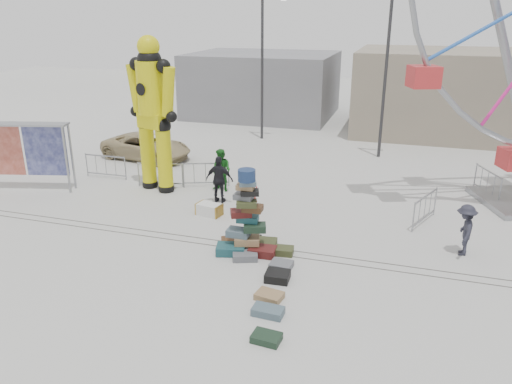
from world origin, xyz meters
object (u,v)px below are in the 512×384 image
(banner_scaffold, at_px, (22,140))
(barricade_dummy_c, at_px, (206,175))
(crash_test_dummy, at_px, (153,109))
(barricade_dummy_a, at_px, (106,167))
(suitcase_tower, at_px, (247,229))
(pedestrian_grey, at_px, (465,230))
(pedestrian_black, at_px, (219,180))
(pedestrian_red, at_px, (251,194))
(lamp_post_left, at_px, (264,62))
(barricade_wheel_back, at_px, (487,183))
(barricade_dummy_b, at_px, (161,175))
(parked_suv, at_px, (146,146))
(steamer_trunk, at_px, (209,209))
(barricade_wheel_front, at_px, (425,209))
(pedestrian_green, at_px, (222,170))
(lamp_post_right, at_px, (388,70))

(banner_scaffold, relative_size, barricade_dummy_c, 2.02)
(crash_test_dummy, xyz_separation_m, barricade_dummy_a, (-2.96, 0.65, -2.91))
(suitcase_tower, xyz_separation_m, pedestrian_grey, (6.54, 1.82, 0.06))
(pedestrian_black, bearing_deg, pedestrian_red, 150.89)
(barricade_dummy_a, bearing_deg, pedestrian_black, -13.01)
(lamp_post_left, distance_m, barricade_wheel_back, 13.95)
(barricade_dummy_b, bearing_deg, pedestrian_grey, -24.91)
(suitcase_tower, distance_m, barricade_wheel_back, 11.07)
(lamp_post_left, xyz_separation_m, barricade_dummy_a, (-4.75, -9.32, -3.93))
(barricade_dummy_a, xyz_separation_m, parked_suv, (0.21, 3.40, 0.10))
(steamer_trunk, bearing_deg, barricade_wheel_front, 22.87)
(lamp_post_left, height_order, pedestrian_green, lamp_post_left)
(pedestrian_black, bearing_deg, barricade_dummy_c, -53.85)
(barricade_dummy_a, distance_m, parked_suv, 3.40)
(pedestrian_red, bearing_deg, suitcase_tower, -70.61)
(lamp_post_right, xyz_separation_m, pedestrian_green, (-6.10, -7.35, -3.58))
(lamp_post_left, height_order, pedestrian_black, lamp_post_left)
(banner_scaffold, xyz_separation_m, barricade_dummy_a, (2.28, 2.35, -1.63))
(pedestrian_black, height_order, pedestrian_grey, pedestrian_black)
(steamer_trunk, xyz_separation_m, barricade_dummy_b, (-3.18, 2.32, 0.33))
(barricade_dummy_a, relative_size, barricade_dummy_b, 1.00)
(lamp_post_right, relative_size, barricade_dummy_b, 4.00)
(barricade_dummy_c, xyz_separation_m, pedestrian_red, (2.80, -2.35, 0.24))
(steamer_trunk, xyz_separation_m, barricade_wheel_front, (7.70, 1.56, 0.33))
(lamp_post_right, height_order, crash_test_dummy, lamp_post_right)
(pedestrian_black, bearing_deg, pedestrian_grey, 164.93)
(lamp_post_left, height_order, barricade_dummy_b, lamp_post_left)
(barricade_dummy_b, bearing_deg, crash_test_dummy, -103.77)
(banner_scaffold, height_order, barricade_wheel_front, banner_scaffold)
(lamp_post_right, distance_m, parked_suv, 12.78)
(lamp_post_right, distance_m, lamp_post_left, 7.28)
(pedestrian_green, bearing_deg, barricade_wheel_back, 28.19)
(parked_suv, bearing_deg, steamer_trunk, -127.80)
(barricade_dummy_a, bearing_deg, pedestrian_red, -16.09)
(lamp_post_right, bearing_deg, barricade_wheel_front, -76.00)
(barricade_dummy_a, xyz_separation_m, barricade_wheel_front, (13.86, -1.12, 0.00))
(barricade_wheel_front, relative_size, barricade_wheel_back, 1.00)
(lamp_post_right, xyz_separation_m, barricade_dummy_a, (-11.75, -7.32, -3.93))
(barricade_dummy_a, bearing_deg, parked_suv, 85.74)
(pedestrian_green, distance_m, pedestrian_grey, 9.89)
(barricade_dummy_b, distance_m, pedestrian_black, 3.26)
(barricade_dummy_b, distance_m, barricade_wheel_front, 10.91)
(barricade_wheel_back, bearing_deg, barricade_wheel_front, -55.14)
(lamp_post_left, height_order, barricade_dummy_c, lamp_post_left)
(barricade_wheel_front, xyz_separation_m, pedestrian_grey, (1.14, -2.18, 0.28))
(barricade_dummy_c, height_order, parked_suv, parked_suv)
(steamer_trunk, relative_size, parked_suv, 0.20)
(lamp_post_right, relative_size, lamp_post_left, 1.00)
(lamp_post_left, bearing_deg, pedestrian_black, -82.97)
(lamp_post_left, xyz_separation_m, pedestrian_black, (1.31, -10.64, -3.53))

